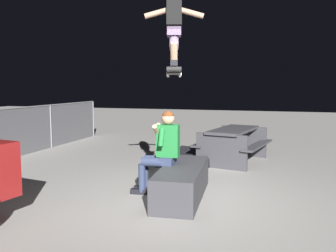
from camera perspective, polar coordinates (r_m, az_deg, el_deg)
ground_plane at (r=5.40m, az=1.37°, el=-12.01°), size 40.00×40.00×0.00m
ledge_box_main at (r=5.60m, az=2.27°, el=-8.77°), size 1.86×0.75×0.48m
person_sitting_on_ledge at (r=5.68m, az=-1.05°, el=-3.49°), size 0.60×0.77×1.32m
skateboard at (r=5.41m, az=0.95°, el=8.50°), size 1.04×0.47×0.13m
skater_airborne at (r=5.54m, az=0.96°, el=15.61°), size 0.64×0.87×1.12m
kicker_ramp at (r=7.87m, az=3.39°, el=-5.65°), size 1.29×1.23×0.41m
picnic_table_back at (r=8.23m, az=10.20°, el=-2.14°), size 1.94×1.66×0.75m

